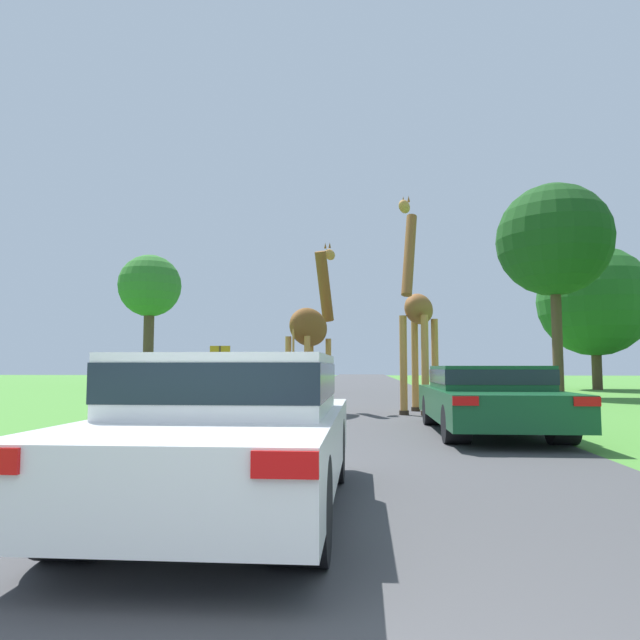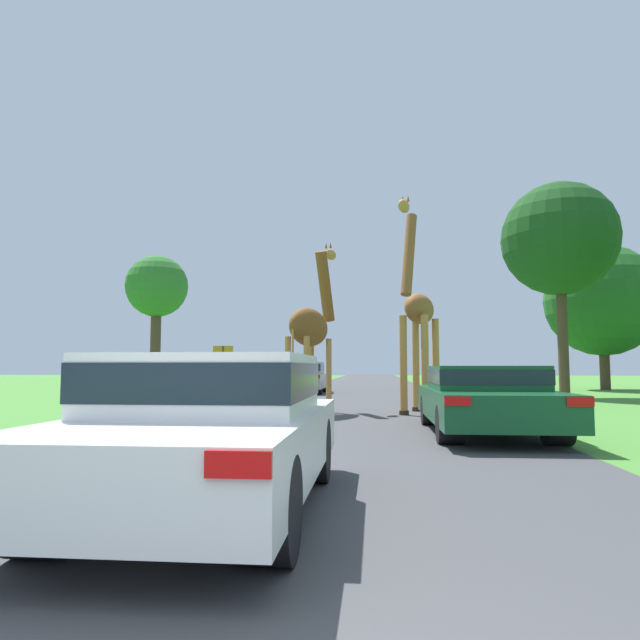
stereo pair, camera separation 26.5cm
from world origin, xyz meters
The scene contains 10 objects.
road centered at (0.00, 30.00, 0.00)m, with size 6.84×120.00×0.00m.
giraffe_near_road centered at (-1.01, 13.30, 2.23)m, with size 1.23×2.71×4.62m.
giraffe_companion centered at (1.71, 13.46, 2.48)m, with size 1.23×2.68×5.28m.
car_lead_maroon centered at (-0.77, 3.52, 0.69)m, with size 1.76×4.09×1.28m.
car_queue_right centered at (-2.63, 24.39, 0.73)m, with size 1.94×4.10×1.39m.
car_queue_left centered at (2.52, 9.25, 0.65)m, with size 1.98×4.82×1.19m.
tree_left_edge centered at (7.95, 21.96, 6.23)m, with size 4.50×4.50×8.51m.
tree_far_right centered at (-12.71, 32.45, 6.00)m, with size 3.78×3.78×8.02m.
tree_mid_field centered at (12.37, 29.45, 4.61)m, with size 5.75×5.75×7.50m.
sign_post centered at (-4.57, 17.95, 1.31)m, with size 0.70×0.08×1.90m.
Camera 1 is at (0.32, -1.18, 1.17)m, focal length 32.00 mm.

